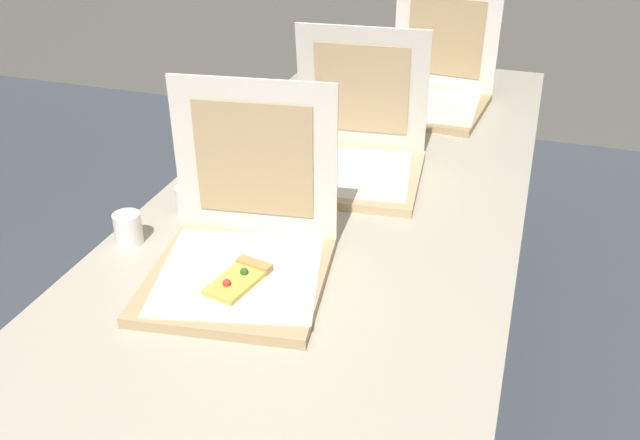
# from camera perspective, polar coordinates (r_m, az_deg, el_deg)

# --- Properties ---
(table) EXTENTS (0.87, 2.40, 0.75)m
(table) POSITION_cam_1_polar(r_m,az_deg,el_deg) (1.65, 1.30, -0.11)
(table) COLOR #BCB29E
(table) RESTS_ON ground
(pizza_box_front) EXTENTS (0.39, 0.39, 0.36)m
(pizza_box_front) POSITION_cam_1_polar(r_m,az_deg,el_deg) (1.36, -6.61, -2.64)
(pizza_box_front) COLOR tan
(pizza_box_front) RESTS_ON table
(pizza_box_middle) EXTENTS (0.37, 0.38, 0.36)m
(pizza_box_middle) POSITION_cam_1_polar(r_m,az_deg,el_deg) (1.75, 2.80, 5.45)
(pizza_box_middle) COLOR tan
(pizza_box_middle) RESTS_ON table
(pizza_box_back) EXTENTS (0.37, 0.37, 0.36)m
(pizza_box_back) POSITION_cam_1_polar(r_m,az_deg,el_deg) (2.23, 9.32, 10.61)
(pizza_box_back) COLOR tan
(pizza_box_back) RESTS_ON table
(cup_white_near_left) EXTENTS (0.06, 0.06, 0.07)m
(cup_white_near_left) POSITION_cam_1_polar(r_m,az_deg,el_deg) (1.52, -15.78, -0.68)
(cup_white_near_left) COLOR white
(cup_white_near_left) RESTS_ON table
(cup_white_mid) EXTENTS (0.06, 0.06, 0.07)m
(cup_white_mid) POSITION_cam_1_polar(r_m,az_deg,el_deg) (1.72, -7.02, 4.14)
(cup_white_mid) COLOR white
(cup_white_mid) RESTS_ON table
(cup_white_near_center) EXTENTS (0.06, 0.06, 0.07)m
(cup_white_near_center) POSITION_cam_1_polar(r_m,az_deg,el_deg) (1.60, -10.95, 1.59)
(cup_white_near_center) COLOR white
(cup_white_near_center) RESTS_ON table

